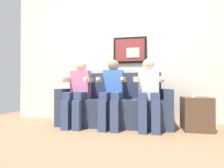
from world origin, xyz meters
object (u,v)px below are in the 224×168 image
at_px(person_in_middle, 112,90).
at_px(person_on_right, 149,90).
at_px(side_table_right, 196,114).
at_px(spare_remote_on_table, 193,97).
at_px(couch, 114,107).
at_px(person_on_left, 78,90).

xyz_separation_m(person_in_middle, person_on_right, (0.58, 0.00, -0.00)).
xyz_separation_m(person_on_right, side_table_right, (0.70, 0.06, -0.36)).
height_order(person_in_middle, spare_remote_on_table, person_in_middle).
bearing_deg(couch, person_on_right, -16.07).
distance_m(person_in_middle, side_table_right, 1.33).
bearing_deg(person_on_left, couch, 16.12).
bearing_deg(side_table_right, person_in_middle, -177.26).
bearing_deg(spare_remote_on_table, person_on_right, -178.17).
height_order(person_in_middle, side_table_right, person_in_middle).
relative_size(couch, side_table_right, 3.73).
height_order(person_on_left, person_in_middle, same).
bearing_deg(side_table_right, person_on_right, -175.04).
distance_m(couch, person_on_right, 0.67).
bearing_deg(person_on_right, couch, 163.93).
distance_m(person_on_left, side_table_right, 1.90).
bearing_deg(couch, person_on_left, -163.88).
distance_m(person_on_left, spare_remote_on_table, 1.81).
relative_size(person_in_middle, side_table_right, 2.22).
distance_m(couch, person_in_middle, 0.34).
relative_size(couch, person_on_left, 1.68).
xyz_separation_m(side_table_right, spare_remote_on_table, (-0.06, -0.04, 0.26)).
bearing_deg(person_on_right, spare_remote_on_table, 1.83).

